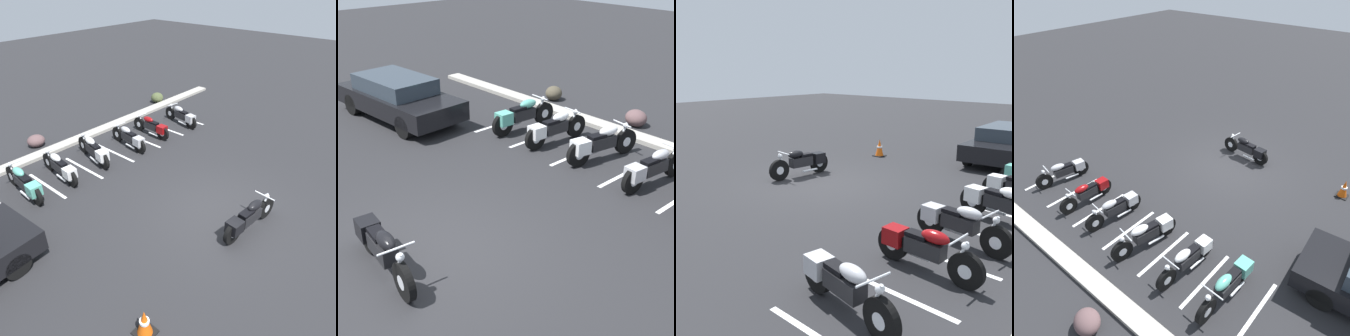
% 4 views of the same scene
% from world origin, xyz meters
% --- Properties ---
extents(ground, '(60.00, 60.00, 0.00)m').
position_xyz_m(ground, '(0.00, 0.00, 0.00)').
color(ground, '#262628').
extents(motorcycle_black_featured, '(2.12, 0.64, 0.84)m').
position_xyz_m(motorcycle_black_featured, '(-0.13, -0.99, 0.44)').
color(motorcycle_black_featured, black).
rests_on(motorcycle_black_featured, ground).
extents(parked_bike_0, '(0.62, 2.20, 0.87)m').
position_xyz_m(parked_bike_0, '(-3.10, 4.98, 0.46)').
color(parked_bike_0, black).
rests_on(parked_bike_0, ground).
extents(parked_bike_1, '(0.59, 2.09, 0.82)m').
position_xyz_m(parked_bike_1, '(-1.84, 4.96, 0.44)').
color(parked_bike_1, black).
rests_on(parked_bike_1, ground).
extents(parked_bike_2, '(0.75, 2.14, 0.85)m').
position_xyz_m(parked_bike_2, '(-0.39, 5.04, 0.45)').
color(parked_bike_2, black).
rests_on(parked_bike_2, ground).
extents(parked_bike_3, '(0.60, 2.02, 0.79)m').
position_xyz_m(parked_bike_3, '(1.19, 4.85, 0.42)').
color(parked_bike_3, black).
rests_on(parked_bike_3, ground).
extents(car_black, '(4.40, 2.06, 1.29)m').
position_xyz_m(car_black, '(-6.30, 2.96, 0.68)').
color(car_black, black).
rests_on(car_black, ground).
extents(concrete_curb, '(18.00, 0.50, 0.12)m').
position_xyz_m(concrete_curb, '(0.00, 6.92, 0.06)').
color(concrete_curb, '#A8A399').
rests_on(concrete_curb, ground).
extents(landscape_rock_0, '(0.81, 0.75, 0.48)m').
position_xyz_m(landscape_rock_0, '(-1.14, 7.74, 0.24)').
color(landscape_rock_0, brown).
rests_on(landscape_rock_0, ground).
extents(landscape_rock_1, '(0.80, 0.80, 0.48)m').
position_xyz_m(landscape_rock_1, '(-4.39, 7.74, 0.24)').
color(landscape_rock_1, '#4B4435').
rests_on(landscape_rock_1, ground).
extents(stall_line_0, '(0.10, 2.10, 0.00)m').
position_xyz_m(stall_line_0, '(-3.88, 4.98, 0.00)').
color(stall_line_0, white).
rests_on(stall_line_0, ground).
extents(stall_line_1, '(0.10, 2.10, 0.00)m').
position_xyz_m(stall_line_1, '(-2.42, 4.98, 0.00)').
color(stall_line_1, white).
rests_on(stall_line_1, ground).
extents(stall_line_2, '(0.10, 2.10, 0.00)m').
position_xyz_m(stall_line_2, '(-0.96, 4.98, 0.00)').
color(stall_line_2, white).
rests_on(stall_line_2, ground).
extents(stall_line_3, '(0.10, 2.10, 0.00)m').
position_xyz_m(stall_line_3, '(0.50, 4.98, 0.00)').
color(stall_line_3, white).
rests_on(stall_line_3, ground).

